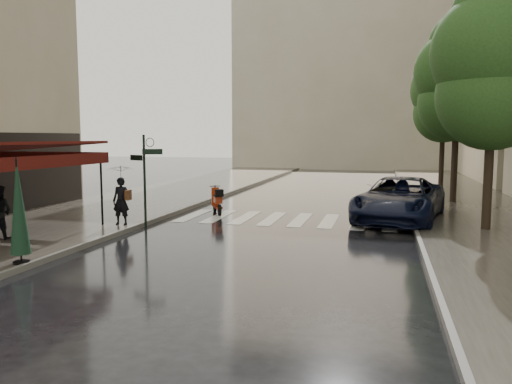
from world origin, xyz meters
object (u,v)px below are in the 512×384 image
at_px(scooter, 217,201).
at_px(parasol_back, 19,207).
at_px(parked_car, 400,199).
at_px(pedestrian_with_umbrella, 121,177).

height_order(scooter, parasol_back, parasol_back).
relative_size(parked_car, parasol_back, 2.36).
distance_m(pedestrian_with_umbrella, parked_car, 9.78).
xyz_separation_m(scooter, parasol_back, (-1.71, -9.01, 0.93)).
relative_size(pedestrian_with_umbrella, parasol_back, 1.00).
bearing_deg(parasol_back, pedestrian_with_umbrella, 93.81).
distance_m(parked_car, parasol_back, 12.45).
relative_size(scooter, parasol_back, 0.61).
bearing_deg(parasol_back, scooter, 79.23).
distance_m(scooter, parked_car, 6.94).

